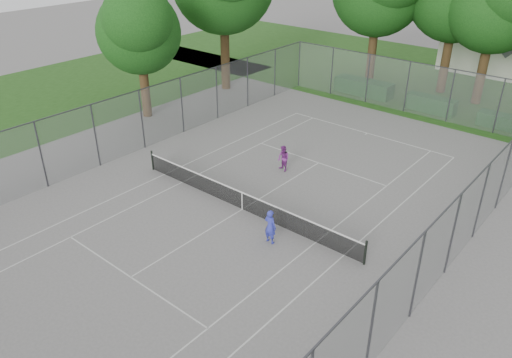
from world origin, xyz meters
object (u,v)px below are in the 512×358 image
Objects in this scene: girl_player at (270,227)px; woman_player at (283,159)px; tennis_net at (242,200)px; house at (498,27)px.

woman_player is at bearing -56.40° from girl_player.
tennis_net is at bearing -23.57° from girl_player.
girl_player is (1.48, -32.70, -2.94)m from house.
woman_player is (-0.96, 4.40, 0.20)m from tennis_net.
girl_player is 1.09× the size of woman_player.
house is at bearing -86.31° from girl_player.
tennis_net is 1.39× the size of house.
woman_player is at bearing 102.25° from tennis_net.
girl_player reaches higher than woman_player.
tennis_net is 9.11× the size of woman_player.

